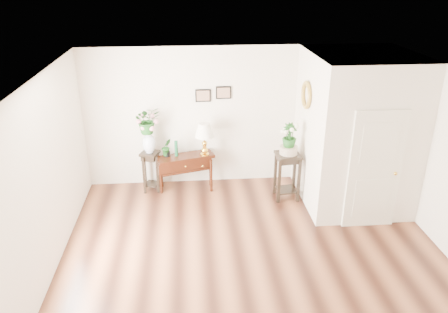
{
  "coord_description": "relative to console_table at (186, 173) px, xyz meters",
  "views": [
    {
      "loc": [
        -0.95,
        -5.51,
        4.18
      ],
      "look_at": [
        -0.36,
        1.3,
        1.17
      ],
      "focal_mm": 35.0,
      "sensor_mm": 36.0,
      "label": 1
    }
  ],
  "objects": [
    {
      "name": "console_table",
      "position": [
        0.0,
        0.0,
        0.0
      ],
      "size": [
        1.17,
        0.67,
        0.74
      ],
      "primitive_type": "cube",
      "rotation": [
        0.0,
        0.0,
        0.28
      ],
      "color": "#35150B",
      "rests_on": "floor"
    },
    {
      "name": "table_lamp",
      "position": [
        0.38,
        0.0,
        0.72
      ],
      "size": [
        0.4,
        0.4,
        0.66
      ],
      "primitive_type": "cube",
      "rotation": [
        0.0,
        0.0,
        -0.05
      ],
      "color": "gold",
      "rests_on": "console_table"
    },
    {
      "name": "partition",
      "position": [
        3.14,
        -0.6,
        1.03
      ],
      "size": [
        1.8,
        1.95,
        2.8
      ],
      "primitive_type": "cube",
      "color": "beige",
      "rests_on": "floor"
    },
    {
      "name": "narcissus",
      "position": [
        1.94,
        -0.5,
        0.91
      ],
      "size": [
        0.27,
        0.27,
        0.47
      ],
      "primitive_type": "imported",
      "rotation": [
        0.0,
        0.0,
        -0.02
      ],
      "color": "#184B17",
      "rests_on": "ceramic_bowl"
    },
    {
      "name": "ceiling",
      "position": [
        1.04,
        -2.38,
        2.43
      ],
      "size": [
        6.0,
        5.5,
        0.02
      ],
      "primitive_type": "cube",
      "color": "white",
      "rests_on": "ground"
    },
    {
      "name": "floor",
      "position": [
        1.04,
        -2.38,
        -0.37
      ],
      "size": [
        6.0,
        5.5,
        0.02
      ],
      "primitive_type": "cube",
      "color": "brown",
      "rests_on": "ground"
    },
    {
      "name": "wall_left",
      "position": [
        -1.96,
        -2.38,
        1.03
      ],
      "size": [
        0.02,
        5.5,
        2.8
      ],
      "primitive_type": "cube",
      "color": "beige",
      "rests_on": "ground"
    },
    {
      "name": "plant_stand_a",
      "position": [
        -0.69,
        0.03,
        0.04
      ],
      "size": [
        0.41,
        0.41,
        0.83
      ],
      "primitive_type": "cube",
      "rotation": [
        0.0,
        0.0,
        -0.34
      ],
      "color": "black",
      "rests_on": "floor"
    },
    {
      "name": "green_vase",
      "position": [
        -0.17,
        0.0,
        0.54
      ],
      "size": [
        0.08,
        0.08,
        0.31
      ],
      "primitive_type": "cylinder",
      "rotation": [
        0.0,
        0.0,
        -0.18
      ],
      "color": "#114A28",
      "rests_on": "console_table"
    },
    {
      "name": "wall_back",
      "position": [
        1.04,
        0.37,
        1.03
      ],
      "size": [
        6.0,
        0.02,
        2.8
      ],
      "primitive_type": "cube",
      "color": "beige",
      "rests_on": "ground"
    },
    {
      "name": "plant_stand_b",
      "position": [
        1.94,
        -0.5,
        0.09
      ],
      "size": [
        0.48,
        0.48,
        0.93
      ],
      "primitive_type": "cube",
      "rotation": [
        0.0,
        0.0,
        0.12
      ],
      "color": "black",
      "rests_on": "floor"
    },
    {
      "name": "art_print_right",
      "position": [
        0.79,
        0.35,
        1.53
      ],
      "size": [
        0.3,
        0.02,
        0.25
      ],
      "primitive_type": "cube",
      "color": "black",
      "rests_on": "wall_back"
    },
    {
      "name": "wall_ornament",
      "position": [
        2.2,
        -0.48,
        1.68
      ],
      "size": [
        0.07,
        0.51,
        0.51
      ],
      "primitive_type": "torus",
      "rotation": [
        0.0,
        1.57,
        0.0
      ],
      "color": "#A78F3D",
      "rests_on": "partition"
    },
    {
      "name": "potted_plant",
      "position": [
        -0.36,
        0.0,
        0.55
      ],
      "size": [
        0.24,
        0.22,
        0.35
      ],
      "primitive_type": "imported",
      "rotation": [
        0.0,
        0.0,
        0.43
      ],
      "color": "#184B17",
      "rests_on": "console_table"
    },
    {
      "name": "art_print_left",
      "position": [
        0.39,
        0.35,
        1.48
      ],
      "size": [
        0.3,
        0.02,
        0.25
      ],
      "primitive_type": "cube",
      "color": "black",
      "rests_on": "wall_back"
    },
    {
      "name": "porcelain_vase",
      "position": [
        -0.69,
        0.03,
        0.68
      ],
      "size": [
        0.31,
        0.31,
        0.44
      ],
      "primitive_type": null,
      "rotation": [
        0.0,
        0.0,
        -0.25
      ],
      "color": "silver",
      "rests_on": "plant_stand_a"
    },
    {
      "name": "door",
      "position": [
        3.14,
        -1.6,
        0.68
      ],
      "size": [
        0.9,
        0.05,
        2.1
      ],
      "primitive_type": "cube",
      "color": "beige",
      "rests_on": "floor"
    },
    {
      "name": "lily_arrangement",
      "position": [
        -0.69,
        0.03,
        1.12
      ],
      "size": [
        0.59,
        0.55,
        0.53
      ],
      "primitive_type": "imported",
      "rotation": [
        0.0,
        0.0,
        0.34
      ],
      "color": "#184B17",
      "rests_on": "porcelain_vase"
    },
    {
      "name": "ceramic_bowl",
      "position": [
        1.94,
        -0.5,
        0.63
      ],
      "size": [
        0.41,
        0.41,
        0.15
      ],
      "primitive_type": "cylinder",
      "rotation": [
        0.0,
        0.0,
        0.25
      ],
      "color": "#B5B19E",
      "rests_on": "plant_stand_b"
    }
  ]
}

